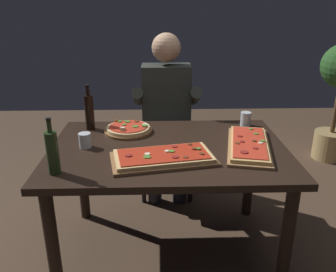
{
  "coord_description": "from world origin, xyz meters",
  "views": [
    {
      "loc": [
        -0.06,
        -1.93,
        1.56
      ],
      "look_at": [
        0.0,
        0.05,
        0.79
      ],
      "focal_mm": 37.79,
      "sensor_mm": 36.0,
      "label": 1
    }
  ],
  "objects": [
    {
      "name": "oil_bottle_amber",
      "position": [
        -0.51,
        0.33,
        0.86
      ],
      "size": [
        0.06,
        0.06,
        0.3
      ],
      "color": "black",
      "rests_on": "dining_table"
    },
    {
      "name": "pizza_rectangular_front",
      "position": [
        -0.03,
        -0.19,
        0.76
      ],
      "size": [
        0.6,
        0.38,
        0.05
      ],
      "color": "brown",
      "rests_on": "dining_table"
    },
    {
      "name": "pizza_round_far",
      "position": [
        -0.26,
        0.26,
        0.76
      ],
      "size": [
        0.31,
        0.31,
        0.05
      ],
      "color": "brown",
      "rests_on": "dining_table"
    },
    {
      "name": "diner_chair",
      "position": [
        0.01,
        0.86,
        0.49
      ],
      "size": [
        0.44,
        0.44,
        0.87
      ],
      "color": "black",
      "rests_on": "ground_plane"
    },
    {
      "name": "pizza_rectangular_left",
      "position": [
        0.47,
        -0.03,
        0.76
      ],
      "size": [
        0.35,
        0.61,
        0.05
      ],
      "color": "olive",
      "rests_on": "dining_table"
    },
    {
      "name": "dining_table",
      "position": [
        0.0,
        0.0,
        0.64
      ],
      "size": [
        1.4,
        0.96,
        0.74
      ],
      "color": "black",
      "rests_on": "ground_plane"
    },
    {
      "name": "seated_diner",
      "position": [
        0.01,
        0.74,
        0.74
      ],
      "size": [
        0.53,
        0.41,
        1.33
      ],
      "color": "#23232D",
      "rests_on": "ground_plane"
    },
    {
      "name": "ground_plane",
      "position": [
        0.0,
        0.0,
        0.0
      ],
      "size": [
        6.4,
        6.4,
        0.0
      ],
      "primitive_type": "plane",
      "color": "#4C3828"
    },
    {
      "name": "tumbler_near_camera",
      "position": [
        -0.49,
        0.01,
        0.78
      ],
      "size": [
        0.07,
        0.07,
        0.09
      ],
      "color": "silver",
      "rests_on": "dining_table"
    },
    {
      "name": "tumbler_far_side",
      "position": [
        0.55,
        0.36,
        0.78
      ],
      "size": [
        0.07,
        0.07,
        0.1
      ],
      "color": "silver",
      "rests_on": "dining_table"
    },
    {
      "name": "wine_bottle_dark",
      "position": [
        -0.58,
        -0.32,
        0.86
      ],
      "size": [
        0.06,
        0.06,
        0.29
      ],
      "color": "#233819",
      "rests_on": "dining_table"
    }
  ]
}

